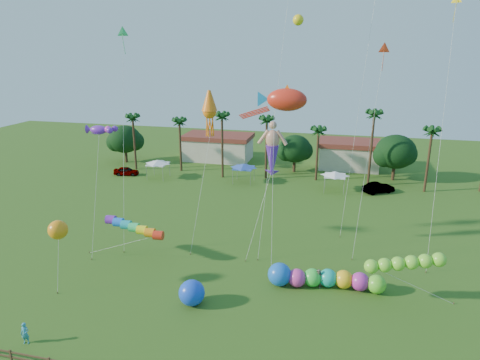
% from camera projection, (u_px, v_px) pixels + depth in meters
% --- Properties ---
extents(ground, '(160.00, 160.00, 0.00)m').
position_uv_depth(ground, '(208.00, 334.00, 31.78)').
color(ground, '#285116').
rests_on(ground, ground).
extents(tree_line, '(69.46, 8.91, 11.00)m').
position_uv_depth(tree_line, '(310.00, 149.00, 70.51)').
color(tree_line, '#3A2819').
rests_on(tree_line, ground).
extents(buildings_row, '(35.00, 7.00, 4.00)m').
position_uv_depth(buildings_row, '(275.00, 152.00, 78.26)').
color(buildings_row, beige).
rests_on(buildings_row, ground).
extents(tent_row, '(31.00, 4.00, 0.60)m').
position_uv_depth(tent_row, '(243.00, 167.00, 66.02)').
color(tent_row, white).
rests_on(tent_row, ground).
extents(car_a, '(4.29, 2.30, 1.39)m').
position_uv_depth(car_a, '(126.00, 171.00, 71.10)').
color(car_a, '#4C4C54').
rests_on(car_a, ground).
extents(car_b, '(4.80, 3.89, 1.54)m').
position_uv_depth(car_b, '(379.00, 188.00, 62.42)').
color(car_b, '#4C4C54').
rests_on(car_b, ground).
extents(spectator_a, '(0.67, 0.50, 1.66)m').
position_uv_depth(spectator_a, '(25.00, 333.00, 30.57)').
color(spectator_a, teal).
rests_on(spectator_a, ground).
extents(spectator_b, '(1.07, 1.05, 1.75)m').
position_uv_depth(spectator_b, '(319.00, 279.00, 37.66)').
color(spectator_b, gray).
rests_on(spectator_b, ground).
extents(caterpillar_inflatable, '(10.32, 2.85, 2.10)m').
position_uv_depth(caterpillar_inflatable, '(321.00, 278.00, 37.75)').
color(caterpillar_inflatable, '#D5389A').
rests_on(caterpillar_inflatable, ground).
extents(blue_ball, '(2.16, 2.16, 2.16)m').
position_uv_depth(blue_ball, '(192.00, 293.00, 35.16)').
color(blue_ball, blue).
rests_on(blue_ball, ground).
extents(rainbow_tube, '(9.71, 1.59, 3.42)m').
position_uv_depth(rainbow_tube, '(143.00, 234.00, 41.82)').
color(rainbow_tube, red).
rests_on(rainbow_tube, ground).
extents(green_worm, '(10.16, 2.71, 3.99)m').
position_uv_depth(green_worm, '(371.00, 266.00, 34.87)').
color(green_worm, '#78DC30').
rests_on(green_worm, ground).
extents(orange_ball_kite, '(2.16, 2.16, 6.46)m').
position_uv_depth(orange_ball_kite, '(58.00, 230.00, 36.15)').
color(orange_ball_kite, orange).
rests_on(orange_ball_kite, ground).
extents(merman_kite, '(3.02, 4.78, 13.00)m').
position_uv_depth(merman_kite, '(272.00, 152.00, 42.75)').
color(merman_kite, tan).
rests_on(merman_kite, ground).
extents(fish_kite, '(5.56, 5.51, 17.05)m').
position_uv_depth(fish_kite, '(287.00, 100.00, 38.12)').
color(fish_kite, red).
rests_on(fish_kite, ground).
extents(squid_kite, '(2.03, 5.16, 16.40)m').
position_uv_depth(squid_kite, '(210.00, 112.00, 43.40)').
color(squid_kite, orange).
rests_on(squid_kite, ground).
extents(lobster_kite, '(3.41, 4.99, 13.12)m').
position_uv_depth(lobster_kite, '(99.00, 130.00, 42.80)').
color(lobster_kite, purple).
rests_on(lobster_kite, ground).
extents(delta_kite_red, '(2.09, 3.98, 20.88)m').
position_uv_depth(delta_kite_red, '(384.00, 53.00, 39.98)').
color(delta_kite_red, red).
rests_on(delta_kite_red, ground).
extents(delta_kite_yellow, '(1.02, 3.85, 24.87)m').
position_uv_depth(delta_kite_yellow, '(456.00, 7.00, 36.40)').
color(delta_kite_yellow, yellow).
rests_on(delta_kite_yellow, ground).
extents(delta_kite_green, '(1.21, 3.38, 22.34)m').
position_uv_depth(delta_kite_green, '(123.00, 37.00, 40.77)').
color(delta_kite_green, '#2FCB67').
rests_on(delta_kite_green, ground).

